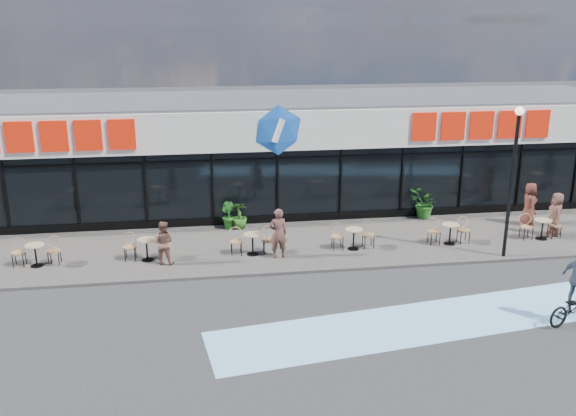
{
  "coord_description": "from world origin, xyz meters",
  "views": [
    {
      "loc": [
        -2.9,
        -15.61,
        7.73
      ],
      "look_at": [
        -0.1,
        3.5,
        1.75
      ],
      "focal_mm": 38.0,
      "sensor_mm": 36.0,
      "label": 1
    }
  ],
  "objects": [
    {
      "name": "ground",
      "position": [
        0.0,
        0.0,
        0.0
      ],
      "size": [
        120.0,
        120.0,
        0.0
      ],
      "primitive_type": "plane",
      "color": "#28282B",
      "rests_on": "ground"
    },
    {
      "name": "sidewalk",
      "position": [
        0.0,
        4.5,
        0.05
      ],
      "size": [
        44.0,
        5.0,
        0.1
      ],
      "primitive_type": "cube",
      "color": "#524D48",
      "rests_on": "ground"
    },
    {
      "name": "bike_lane",
      "position": [
        4.0,
        -1.5,
        0.01
      ],
      "size": [
        14.17,
        4.13,
        0.01
      ],
      "primitive_type": "cube",
      "rotation": [
        0.0,
        0.0,
        0.14
      ],
      "color": "#7FCAF0",
      "rests_on": "ground"
    },
    {
      "name": "building",
      "position": [
        -0.0,
        9.93,
        2.34
      ],
      "size": [
        30.6,
        6.57,
        4.75
      ],
      "color": "black",
      "rests_on": "ground"
    },
    {
      "name": "lamp_post",
      "position": [
        7.09,
        2.3,
        3.1
      ],
      "size": [
        0.28,
        0.28,
        5.03
      ],
      "color": "black",
      "rests_on": "sidewalk"
    },
    {
      "name": "bistro_set_1",
      "position": [
        -8.3,
        3.76,
        0.56
      ],
      "size": [
        1.54,
        0.62,
        0.9
      ],
      "color": "tan",
      "rests_on": "sidewalk"
    },
    {
      "name": "bistro_set_2",
      "position": [
        -4.79,
        3.76,
        0.56
      ],
      "size": [
        1.54,
        0.62,
        0.9
      ],
      "color": "tan",
      "rests_on": "sidewalk"
    },
    {
      "name": "bistro_set_3",
      "position": [
        -1.29,
        3.76,
        0.56
      ],
      "size": [
        1.54,
        0.62,
        0.9
      ],
      "color": "tan",
      "rests_on": "sidewalk"
    },
    {
      "name": "bistro_set_4",
      "position": [
        2.22,
        3.76,
        0.56
      ],
      "size": [
        1.54,
        0.62,
        0.9
      ],
      "color": "tan",
      "rests_on": "sidewalk"
    },
    {
      "name": "bistro_set_5",
      "position": [
        5.73,
        3.76,
        0.56
      ],
      "size": [
        1.54,
        0.62,
        0.9
      ],
      "color": "tan",
      "rests_on": "sidewalk"
    },
    {
      "name": "bistro_set_6",
      "position": [
        9.24,
        3.76,
        0.56
      ],
      "size": [
        1.54,
        0.62,
        0.9
      ],
      "color": "tan",
      "rests_on": "sidewalk"
    },
    {
      "name": "potted_plant_left",
      "position": [
        -1.54,
        6.46,
        0.61
      ],
      "size": [
        0.66,
        0.66,
        1.03
      ],
      "primitive_type": "imported",
      "rotation": [
        0.0,
        0.0,
        2.98
      ],
      "color": "#295C1A",
      "rests_on": "sidewalk"
    },
    {
      "name": "potted_plant_mid",
      "position": [
        -1.98,
        6.54,
        0.61
      ],
      "size": [
        0.67,
        0.71,
        1.02
      ],
      "primitive_type": "imported",
      "rotation": [
        0.0,
        0.0,
        2.07
      ],
      "color": "#23691E",
      "rests_on": "sidewalk"
    },
    {
      "name": "potted_plant_right",
      "position": [
        5.84,
        6.64,
        0.69
      ],
      "size": [
        1.28,
        1.18,
        1.18
      ],
      "primitive_type": "imported",
      "rotation": [
        0.0,
        0.0,
        3.43
      ],
      "color": "#23641C",
      "rests_on": "sidewalk"
    },
    {
      "name": "patron_left",
      "position": [
        -0.47,
        3.28,
        0.96
      ],
      "size": [
        0.66,
        0.46,
        1.71
      ],
      "primitive_type": "imported",
      "rotation": [
        0.0,
        0.0,
        3.23
      ],
      "color": "brown",
      "rests_on": "sidewalk"
    },
    {
      "name": "patron_right",
      "position": [
        -4.22,
        3.29,
        0.83
      ],
      "size": [
        0.83,
        0.72,
        1.45
      ],
      "primitive_type": "imported",
      "rotation": [
        0.0,
        0.0,
        2.86
      ],
      "color": "brown",
      "rests_on": "sidewalk"
    },
    {
      "name": "pedestrian_a",
      "position": [
        9.91,
        4.0,
        0.91
      ],
      "size": [
        0.67,
        0.89,
        1.63
      ],
      "primitive_type": "imported",
      "rotation": [
        0.0,
        0.0,
        -1.78
      ],
      "color": "brown",
      "rests_on": "sidewalk"
    },
    {
      "name": "pedestrian_b",
      "position": [
        9.57,
        5.27,
        0.94
      ],
      "size": [
        0.62,
        0.87,
        1.68
      ],
      "primitive_type": "imported",
      "rotation": [
        0.0,
        0.0,
        1.46
      ],
      "color": "#4E241B",
      "rests_on": "sidewalk"
    },
    {
      "name": "cyclist_a",
      "position": [
        6.73,
        -2.25,
        0.76
      ],
      "size": [
        1.91,
        1.18,
        2.08
      ],
      "color": "black",
      "rests_on": "ground"
    }
  ]
}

